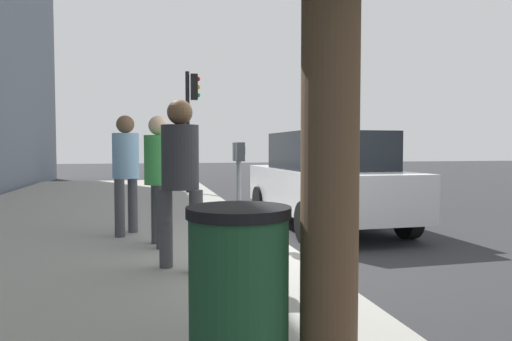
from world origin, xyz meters
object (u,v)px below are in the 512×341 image
at_px(parking_officer, 126,164).
at_px(pedestrian_at_meter, 159,170).
at_px(pedestrian_bystander, 180,168).
at_px(parked_sedan_near, 326,179).
at_px(traffic_signal, 191,111).
at_px(parking_meter, 239,171).
at_px(trash_bin, 239,296).

bearing_deg(parking_officer, pedestrian_at_meter, -37.46).
bearing_deg(pedestrian_bystander, parked_sedan_near, -3.26).
relative_size(pedestrian_at_meter, traffic_signal, 0.49).
relative_size(pedestrian_at_meter, parked_sedan_near, 0.40).
xyz_separation_m(pedestrian_at_meter, pedestrian_bystander, (-1.31, -0.21, 0.07)).
distance_m(parking_meter, pedestrian_bystander, 1.57).
height_order(pedestrian_bystander, trash_bin, pedestrian_bystander).
xyz_separation_m(parking_meter, traffic_signal, (7.67, -0.01, 1.41)).
bearing_deg(pedestrian_bystander, traffic_signal, 34.21).
relative_size(parking_meter, pedestrian_at_meter, 0.80).
bearing_deg(parking_meter, pedestrian_at_meter, 89.11).
bearing_deg(parking_officer, traffic_signal, 103.17).
bearing_deg(parking_meter, traffic_signal, -0.06).
height_order(parking_meter, parking_officer, parking_officer).
bearing_deg(parked_sedan_near, parking_officer, 102.57).
height_order(pedestrian_at_meter, parked_sedan_near, pedestrian_at_meter).
xyz_separation_m(parking_meter, trash_bin, (-3.89, 0.74, -0.51)).
distance_m(parking_meter, parking_officer, 1.86).
distance_m(parking_meter, parked_sedan_near, 2.69).
relative_size(pedestrian_at_meter, trash_bin, 1.75).
xyz_separation_m(parking_meter, pedestrian_at_meter, (0.02, 1.10, 0.03)).
bearing_deg(parking_meter, parking_officer, 57.86).
bearing_deg(trash_bin, parking_officer, 9.69).
height_order(parking_officer, parked_sedan_near, parking_officer).
bearing_deg(trash_bin, parking_meter, -10.75).
relative_size(parked_sedan_near, trash_bin, 4.39).
distance_m(parking_meter, pedestrian_at_meter, 1.10).
bearing_deg(pedestrian_bystander, parking_meter, 5.31).
bearing_deg(parking_meter, pedestrian_bystander, 145.37).
bearing_deg(parked_sedan_near, traffic_signal, 18.67).
xyz_separation_m(pedestrian_at_meter, traffic_signal, (7.65, -1.11, 1.38)).
distance_m(parking_meter, traffic_signal, 7.80).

